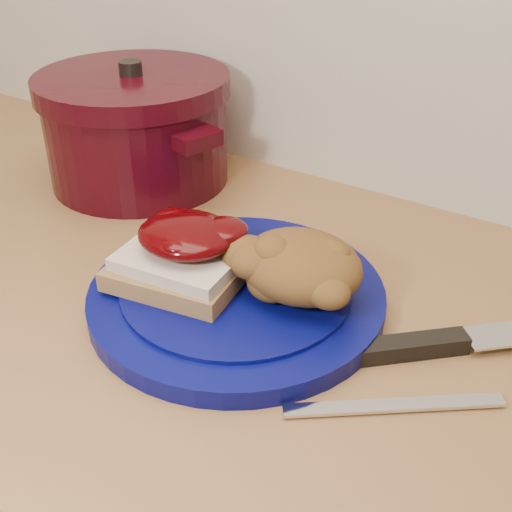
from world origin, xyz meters
The scene contains 7 objects.
plate centered at (0.06, 1.49, 0.91)m, with size 0.29×0.29×0.02m, color #050851.
sandwich centered at (0.01, 1.47, 0.95)m, with size 0.14×0.13×0.06m.
stuffing_mound centered at (0.12, 1.51, 0.95)m, with size 0.12×0.10×0.06m, color brown.
chef_knife centered at (0.26, 1.54, 0.91)m, with size 0.24×0.23×0.02m.
butter_knife centered at (0.25, 1.44, 0.90)m, with size 0.18×0.01×0.00m, color silver.
dutch_oven centered at (-0.22, 1.66, 0.97)m, with size 0.31×0.31×0.16m.
pepper_grinder centered at (-0.33, 1.66, 0.96)m, with size 0.07×0.07×0.12m.
Camera 1 is at (0.36, 1.06, 1.28)m, focal length 45.00 mm.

